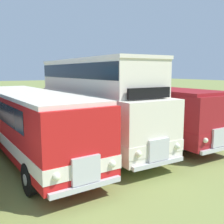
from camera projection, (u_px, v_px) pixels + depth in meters
The scene contains 3 objects.
bus_sixth_in_row at pixel (29, 119), 11.89m from camera, with size 3.07×10.89×2.99m.
bus_seventh_in_row at pixel (95, 99), 13.56m from camera, with size 2.64×9.96×4.49m.
bus_eighth_in_row at pixel (145, 108), 15.47m from camera, with size 2.67×10.24×2.99m.
Camera 1 is at (2.26, -11.84, 3.90)m, focal length 42.37 mm.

